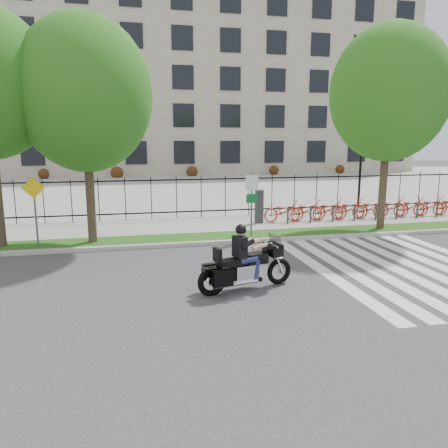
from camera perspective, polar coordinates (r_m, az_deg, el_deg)
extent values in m
plane|color=#343537|center=(12.68, 3.99, -6.95)|extent=(120.00, 120.00, 0.00)
cube|color=#A8A69E|center=(16.49, -0.02, -2.41)|extent=(60.00, 0.20, 0.15)
cube|color=#1E4812|center=(17.30, -0.63, -1.77)|extent=(60.00, 1.50, 0.15)
cube|color=gray|center=(19.70, -2.12, -0.19)|extent=(60.00, 3.50, 0.15)
cube|color=gray|center=(36.92, -7.04, 4.98)|extent=(80.00, 34.00, 0.10)
cube|color=gray|center=(56.99, -9.31, 17.06)|extent=(60.00, 20.00, 20.00)
cylinder|color=black|center=(27.19, 17.35, 6.53)|extent=(0.14, 0.14, 4.00)
cylinder|color=black|center=(27.12, 17.59, 10.53)|extent=(0.06, 0.70, 0.70)
sphere|color=white|center=(26.95, 16.94, 10.78)|extent=(0.36, 0.36, 0.36)
sphere|color=white|center=(27.30, 18.25, 10.70)|extent=(0.36, 0.36, 0.36)
cylinder|color=#36261D|center=(16.66, -17.10, 4.29)|extent=(0.32, 0.32, 3.88)
ellipsoid|color=#196316|center=(16.64, -17.78, 15.87)|extent=(4.74, 4.74, 5.45)
cylinder|color=#36261D|center=(19.65, 20.10, 5.46)|extent=(0.32, 0.32, 4.15)
ellipsoid|color=#196316|center=(19.66, 20.80, 15.71)|extent=(4.80, 4.80, 5.53)
cube|color=#2D2D33|center=(19.86, 4.61, 2.29)|extent=(0.35, 0.25, 1.50)
imported|color=#B43018|center=(20.27, 7.84, 1.70)|extent=(1.92, 0.67, 1.01)
cylinder|color=#2D2D33|center=(19.84, 8.33, 1.03)|extent=(0.08, 0.08, 0.70)
imported|color=#B43018|center=(20.68, 10.70, 1.80)|extent=(1.92, 0.67, 1.01)
cylinder|color=#2D2D33|center=(20.25, 11.24, 1.14)|extent=(0.08, 0.08, 0.70)
imported|color=#B43018|center=(21.13, 13.45, 1.88)|extent=(1.92, 0.67, 1.01)
cylinder|color=#2D2D33|center=(20.71, 14.03, 1.24)|extent=(0.08, 0.08, 0.70)
imported|color=#B43018|center=(21.63, 16.08, 1.96)|extent=(1.92, 0.67, 1.01)
cylinder|color=#2D2D33|center=(21.22, 16.69, 1.34)|extent=(0.08, 0.08, 0.70)
imported|color=#B43018|center=(22.18, 18.58, 2.03)|extent=(1.92, 0.67, 1.01)
cylinder|color=#2D2D33|center=(21.78, 19.23, 1.42)|extent=(0.08, 0.08, 0.70)
imported|color=#B43018|center=(22.76, 20.96, 2.09)|extent=(1.92, 0.67, 1.01)
cylinder|color=#2D2D33|center=(22.37, 21.63, 1.50)|extent=(0.08, 0.08, 0.70)
imported|color=#B43018|center=(23.38, 23.22, 2.15)|extent=(1.92, 0.67, 1.01)
cylinder|color=#2D2D33|center=(23.00, 23.91, 1.57)|extent=(0.08, 0.08, 0.70)
imported|color=#B43018|center=(24.03, 25.35, 2.20)|extent=(1.92, 0.67, 1.01)
cylinder|color=#2D2D33|center=(23.67, 26.06, 1.64)|extent=(0.08, 0.08, 0.70)
cylinder|color=#59595B|center=(17.00, 3.61, 2.53)|extent=(0.07, 0.07, 2.50)
cube|color=white|center=(16.86, 3.68, 5.37)|extent=(0.50, 0.03, 0.60)
cube|color=#0C6626|center=(16.93, 3.66, 3.35)|extent=(0.45, 0.03, 0.35)
cylinder|color=#59595B|center=(16.67, -23.39, 1.30)|extent=(0.07, 0.07, 2.40)
cube|color=yellow|center=(16.52, -23.65, 4.35)|extent=(0.78, 0.03, 0.78)
torus|color=black|center=(12.08, 7.19, -6.15)|extent=(0.74, 0.30, 0.73)
torus|color=black|center=(11.16, -1.61, -7.53)|extent=(0.79, 0.33, 0.77)
cube|color=black|center=(11.79, 6.40, -3.29)|extent=(0.44, 0.64, 0.32)
cube|color=#26262B|center=(11.77, 6.73, -2.10)|extent=(0.28, 0.55, 0.32)
cube|color=silver|center=(11.52, 2.74, -6.32)|extent=(0.70, 0.50, 0.42)
cube|color=black|center=(11.57, 4.15, -4.45)|extent=(0.65, 0.48, 0.28)
cube|color=black|center=(11.26, 1.09, -4.97)|extent=(0.81, 0.54, 0.15)
cube|color=black|center=(11.02, -0.87, -4.07)|extent=(0.19, 0.38, 0.36)
cube|color=black|center=(10.89, -0.16, -7.05)|extent=(0.55, 0.29, 0.42)
cube|color=black|center=(11.44, -1.54, -6.16)|extent=(0.55, 0.29, 0.42)
cube|color=black|center=(11.26, 2.06, -2.98)|extent=(0.35, 0.47, 0.55)
sphere|color=tan|center=(11.18, 2.22, -0.95)|extent=(0.24, 0.24, 0.24)
sphere|color=black|center=(11.17, 2.23, -0.74)|extent=(0.29, 0.29, 0.29)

